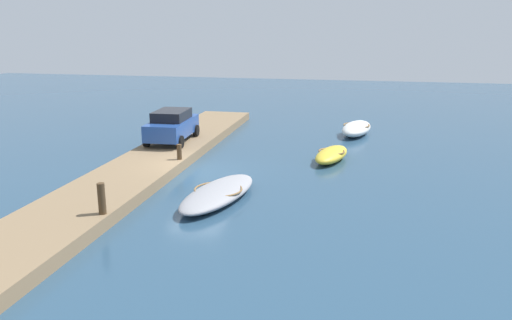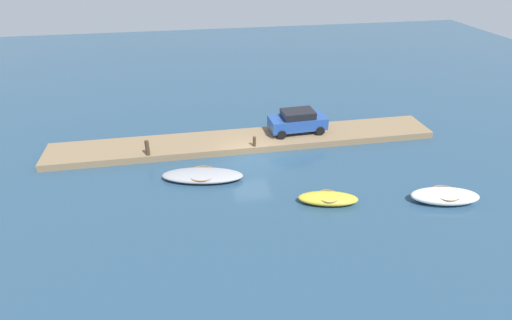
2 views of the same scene
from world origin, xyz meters
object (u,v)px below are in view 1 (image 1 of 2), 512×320
at_px(rowboat_yellow, 331,154).
at_px(mooring_post_mid_west, 102,199).
at_px(motorboat_grey, 218,193).
at_px(parked_car, 172,125).
at_px(mooring_post_west, 179,152).
at_px(rowboat_white, 356,128).
at_px(mooring_post_mid_east, 102,199).

xyz_separation_m(rowboat_yellow, mooring_post_mid_west, (10.09, -6.77, 0.65)).
bearing_deg(motorboat_grey, rowboat_yellow, 161.66).
bearing_deg(parked_car, mooring_post_west, 22.92).
bearing_deg(parked_car, motorboat_grey, 29.71).
bearing_deg(parked_car, rowboat_yellow, 83.72).
distance_m(rowboat_white, mooring_post_mid_east, 18.41).
height_order(mooring_post_mid_east, parked_car, parked_car).
bearing_deg(mooring_post_mid_east, rowboat_white, 154.83).
height_order(motorboat_grey, mooring_post_mid_west, mooring_post_mid_west).
bearing_deg(mooring_post_west, mooring_post_mid_east, 0.00).
relative_size(rowboat_yellow, mooring_post_mid_east, 3.39).
bearing_deg(motorboat_grey, rowboat_white, 170.90).
distance_m(mooring_post_west, mooring_post_mid_west, 7.10).
relative_size(rowboat_white, parked_car, 0.97).
height_order(rowboat_white, parked_car, parked_car).
bearing_deg(rowboat_white, mooring_post_mid_west, -13.84).
relative_size(motorboat_grey, mooring_post_west, 7.41).
bearing_deg(mooring_post_west, rowboat_yellow, 113.83).
distance_m(rowboat_white, mooring_post_west, 12.32).
bearing_deg(mooring_post_mid_west, parked_car, -170.96).
height_order(motorboat_grey, mooring_post_west, mooring_post_west).
bearing_deg(rowboat_white, motorboat_grey, -8.75).
xyz_separation_m(rowboat_white, parked_car, (6.00, -9.51, 0.94)).
distance_m(rowboat_yellow, mooring_post_mid_west, 12.17).
xyz_separation_m(motorboat_grey, parked_car, (-7.28, -4.64, 1.05)).
height_order(rowboat_yellow, mooring_post_west, mooring_post_west).
xyz_separation_m(motorboat_grey, mooring_post_mid_east, (3.38, -2.95, 0.71)).
xyz_separation_m(rowboat_white, mooring_post_mid_west, (16.60, -7.83, 0.58)).
height_order(rowboat_white, mooring_post_mid_east, mooring_post_mid_east).
height_order(rowboat_yellow, parked_car, parked_car).
relative_size(rowboat_white, mooring_post_mid_east, 3.88).
relative_size(mooring_post_west, parked_car, 0.17).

